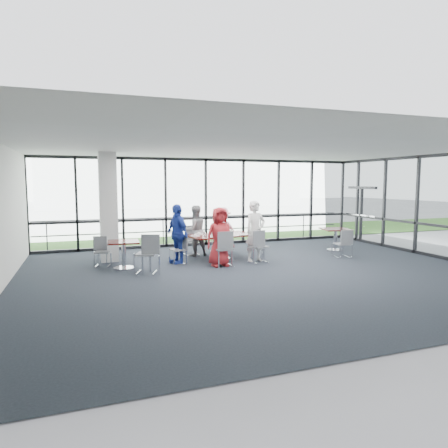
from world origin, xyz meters
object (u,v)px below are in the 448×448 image
object	(u,v)px
chair_spare_la	(146,254)
main_table	(221,238)
diner_far_left	(195,231)
diner_near_left	(220,237)
structural_column	(108,207)
diner_far_right	(223,230)
chair_main_end	(178,250)
chair_main_fl	(191,241)
diner_end	(177,234)
diner_near_right	(255,231)
side_table_left	(123,246)
side_table_right	(335,232)
chair_spare_lb	(102,252)
chair_main_nl	(223,249)
chair_main_fr	(219,239)
chair_spare_r	(342,244)
chair_main_nr	(258,247)

from	to	relation	value
chair_spare_la	main_table	bearing A→B (deg)	47.30
diner_far_left	diner_near_left	bearing A→B (deg)	89.72
structural_column	diner_far_right	distance (m)	3.72
chair_main_end	main_table	bearing A→B (deg)	90.87
diner_far_left	chair_main_fl	size ratio (longest dim) A/B	1.78
main_table	diner_end	xyz separation A→B (m)	(-1.40, -0.23, 0.22)
diner_near_right	side_table_left	bearing A→B (deg)	165.51
diner_near_left	chair_spare_la	xyz separation A→B (m)	(-2.06, -0.21, -0.32)
side_table_right	chair_spare_lb	distance (m)	7.67
structural_column	side_table_left	bearing A→B (deg)	-76.40
chair_main_nl	chair_main_fr	world-z (taller)	chair_main_nl
main_table	chair_main_fl	distance (m)	1.21
chair_spare_r	chair_main_nl	bearing A→B (deg)	-169.00
diner_end	chair_main_fr	size ratio (longest dim) A/B	1.85
diner_end	chair_main_nr	distance (m)	2.38
diner_near_left	diner_end	size ratio (longest dim) A/B	0.96
chair_main_nr	chair_main_fl	xyz separation A→B (m)	(-1.52, 1.88, -0.02)
side_table_right	chair_spare_lb	world-z (taller)	chair_spare_lb
chair_main_nl	chair_spare_r	world-z (taller)	chair_main_nl
chair_spare_la	chair_main_end	bearing A→B (deg)	62.29
chair_spare_la	chair_spare_r	world-z (taller)	chair_spare_la
side_table_left	chair_spare_lb	world-z (taller)	chair_spare_lb
structural_column	chair_spare_r	xyz separation A→B (m)	(6.85, -1.85, -1.18)
diner_far_left	chair_main_fl	bearing A→B (deg)	-76.13
side_table_left	chair_main_fr	world-z (taller)	chair_main_fr
diner_near_left	chair_main_end	distance (m)	1.31
main_table	chair_spare_r	size ratio (longest dim) A/B	2.59
diner_far_right	chair_main_nl	xyz separation A→B (m)	(-0.68, -1.98, -0.27)
diner_far_right	chair_spare_r	distance (m)	3.82
diner_near_left	chair_spare_la	bearing A→B (deg)	-178.24
diner_far_right	chair_spare_lb	size ratio (longest dim) A/B	1.88
structural_column	diner_near_left	xyz separation A→B (m)	(2.85, -1.78, -0.78)
chair_main_nl	chair_spare_r	size ratio (longest dim) A/B	1.14
diner_far_right	chair_spare_la	size ratio (longest dim) A/B	1.51
diner_far_right	diner_far_left	bearing A→B (deg)	14.32
main_table	chair_main_end	world-z (taller)	chair_main_end
main_table	side_table_right	world-z (taller)	same
chair_main_fl	chair_main_end	size ratio (longest dim) A/B	1.11
side_table_left	chair_spare_lb	size ratio (longest dim) A/B	1.09
diner_near_left	chair_main_nr	world-z (taller)	diner_near_left
main_table	diner_near_left	xyz separation A→B (m)	(-0.37, -0.99, 0.19)
diner_far_left	chair_spare_la	xyz separation A→B (m)	(-1.84, -1.97, -0.30)
side_table_right	diner_far_left	world-z (taller)	diner_far_left
chair_main_fr	chair_spare_la	distance (m)	3.57
chair_spare_la	chair_spare_lb	bearing A→B (deg)	150.06
chair_main_nl	chair_main_fr	size ratio (longest dim) A/B	1.04
diner_near_left	diner_near_right	xyz separation A→B (m)	(1.21, 0.28, 0.07)
chair_main_end	chair_spare_la	size ratio (longest dim) A/B	0.81
diner_near_left	chair_main_nl	world-z (taller)	diner_near_left
chair_spare_lb	main_table	bearing A→B (deg)	-165.58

